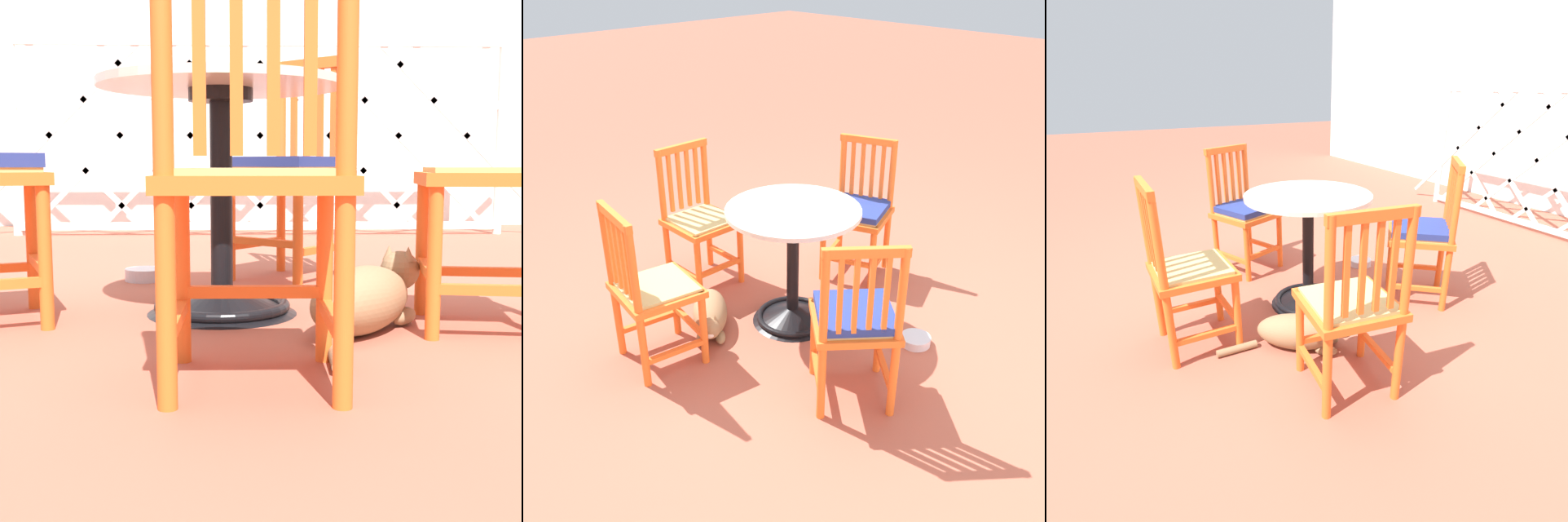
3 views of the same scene
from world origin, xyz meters
TOP-DOWN VIEW (x-y plane):
  - ground_plane at (0.00, 0.00)m, footprint 24.00×24.00m
  - cafe_table at (0.03, 0.19)m, footprint 0.76×0.76m
  - orange_chair_near_fence at (0.12, -0.58)m, footprint 0.41×0.41m
  - orange_chair_facing_out at (0.83, -0.05)m, footprint 0.46×0.46m
  - orange_chair_at_corner at (0.31, 0.88)m, footprint 0.56×0.56m
  - orange_chair_by_planter at (-0.70, 0.06)m, footprint 0.52×0.52m
  - tabby_cat at (0.45, -0.08)m, footprint 0.43×0.68m
  - pet_water_bowl at (-0.29, 0.85)m, footprint 0.17×0.17m

SIDE VIEW (x-z plane):
  - ground_plane at x=0.00m, z-range 0.00..0.00m
  - pet_water_bowl at x=-0.29m, z-range 0.00..0.05m
  - tabby_cat at x=0.45m, z-range -0.02..0.21m
  - cafe_table at x=0.03m, z-range -0.08..0.65m
  - orange_chair_near_fence at x=0.12m, z-range -0.02..0.89m
  - orange_chair_facing_out at x=0.83m, z-range -0.02..0.89m
  - orange_chair_at_corner at x=0.31m, z-range -0.01..0.90m
  - orange_chair_by_planter at x=-0.70m, z-range -0.01..0.90m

